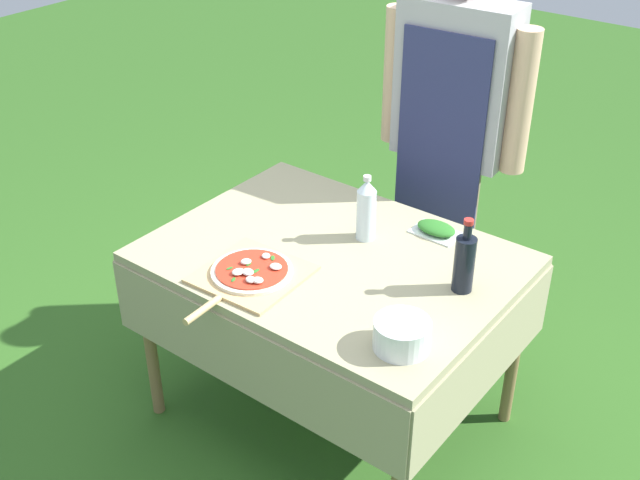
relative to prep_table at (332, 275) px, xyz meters
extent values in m
plane|color=#2D5B1E|center=(0.00, 0.00, -0.67)|extent=(12.00, 12.00, 0.00)
cube|color=gray|center=(0.00, 0.00, 0.07)|extent=(1.25, 0.93, 0.04)
cube|color=gray|center=(0.00, -0.47, -0.09)|extent=(1.25, 0.01, 0.28)
cube|color=gray|center=(0.00, 0.47, -0.09)|extent=(1.25, 0.01, 0.28)
cube|color=gray|center=(-0.63, 0.00, -0.09)|extent=(0.01, 0.93, 0.28)
cube|color=gray|center=(0.63, 0.00, -0.09)|extent=(0.01, 0.93, 0.28)
cylinder|color=olive|center=(-0.56, -0.40, -0.31)|extent=(0.05, 0.05, 0.72)
cylinder|color=olive|center=(0.56, -0.40, -0.31)|extent=(0.05, 0.05, 0.72)
cylinder|color=olive|center=(-0.56, 0.40, -0.31)|extent=(0.05, 0.05, 0.72)
cylinder|color=olive|center=(0.56, 0.40, -0.31)|extent=(0.05, 0.05, 0.72)
cylinder|color=#70604C|center=(0.09, 0.80, -0.25)|extent=(0.12, 0.12, 0.85)
cylinder|color=#70604C|center=(-0.08, 0.79, -0.25)|extent=(0.12, 0.12, 0.85)
cube|color=#99999E|center=(0.01, 0.80, 0.49)|extent=(0.47, 0.23, 0.64)
cube|color=navy|center=(0.02, 0.69, 0.26)|extent=(0.37, 0.03, 0.92)
cylinder|color=tan|center=(0.28, 0.81, 0.47)|extent=(0.10, 0.10, 0.57)
cylinder|color=tan|center=(-0.26, 0.78, 0.47)|extent=(0.10, 0.10, 0.57)
cube|color=tan|center=(-0.13, -0.27, 0.09)|extent=(0.35, 0.35, 0.01)
cylinder|color=tan|center=(-0.12, -0.52, 0.09)|extent=(0.03, 0.16, 0.02)
cylinder|color=beige|center=(-0.13, -0.27, 0.10)|extent=(0.28, 0.28, 0.01)
cylinder|color=red|center=(-0.13, -0.27, 0.11)|extent=(0.25, 0.25, 0.00)
ellipsoid|color=white|center=(-0.15, -0.32, 0.12)|extent=(0.05, 0.05, 0.02)
ellipsoid|color=white|center=(-0.07, -0.22, 0.12)|extent=(0.04, 0.04, 0.01)
ellipsoid|color=white|center=(-0.12, -0.31, 0.12)|extent=(0.05, 0.04, 0.02)
ellipsoid|color=white|center=(-0.14, -0.19, 0.12)|extent=(0.04, 0.04, 0.01)
ellipsoid|color=white|center=(-0.09, -0.33, 0.12)|extent=(0.05, 0.05, 0.01)
ellipsoid|color=white|center=(-0.06, -0.32, 0.12)|extent=(0.05, 0.04, 0.02)
ellipsoid|color=white|center=(-0.17, -0.26, 0.12)|extent=(0.05, 0.05, 0.02)
ellipsoid|color=#286B23|center=(-0.14, -0.36, 0.12)|extent=(0.02, 0.03, 0.00)
ellipsoid|color=#286B23|center=(-0.08, -0.31, 0.12)|extent=(0.02, 0.03, 0.00)
ellipsoid|color=#286B23|center=(-0.12, -0.18, 0.12)|extent=(0.03, 0.03, 0.00)
ellipsoid|color=#286B23|center=(-0.11, -0.28, 0.12)|extent=(0.02, 0.03, 0.00)
ellipsoid|color=#286B23|center=(-0.16, -0.26, 0.12)|extent=(0.01, 0.03, 0.00)
ellipsoid|color=#286B23|center=(-0.19, -0.32, 0.12)|extent=(0.02, 0.03, 0.00)
cylinder|color=black|center=(0.47, 0.09, 0.18)|extent=(0.07, 0.07, 0.19)
cylinder|color=black|center=(0.47, 0.09, 0.31)|extent=(0.03, 0.03, 0.05)
cylinder|color=#B22823|center=(0.47, 0.09, 0.34)|extent=(0.03, 0.03, 0.02)
cylinder|color=silver|center=(0.03, 0.17, 0.18)|extent=(0.07, 0.07, 0.19)
cone|color=silver|center=(0.03, 0.17, 0.30)|extent=(0.07, 0.07, 0.04)
cylinder|color=silver|center=(0.03, 0.17, 0.33)|extent=(0.03, 0.03, 0.02)
cube|color=silver|center=(0.22, 0.35, 0.09)|extent=(0.18, 0.12, 0.01)
ellipsoid|color=#286B23|center=(0.22, 0.35, 0.11)|extent=(0.15, 0.10, 0.03)
cylinder|color=silver|center=(0.47, -0.29, 0.13)|extent=(0.17, 0.17, 0.09)
camera|label=1|loc=(1.42, -1.92, 1.60)|focal=45.00mm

